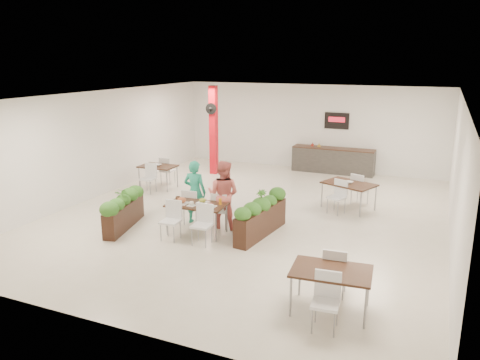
% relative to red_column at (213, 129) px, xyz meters
% --- Properties ---
extents(ground, '(12.00, 12.00, 0.00)m').
position_rel_red_column_xyz_m(ground, '(3.00, -3.79, -1.64)').
color(ground, beige).
rests_on(ground, ground).
extents(room_shell, '(10.10, 12.10, 3.22)m').
position_rel_red_column_xyz_m(room_shell, '(3.00, -3.79, 0.36)').
color(room_shell, white).
rests_on(room_shell, ground).
extents(red_column, '(0.40, 0.41, 3.20)m').
position_rel_red_column_xyz_m(red_column, '(0.00, 0.00, 0.00)').
color(red_column, red).
rests_on(red_column, ground).
extents(service_counter, '(3.00, 0.64, 2.20)m').
position_rel_red_column_xyz_m(service_counter, '(4.00, 1.86, -1.15)').
color(service_counter, '#2E2B28').
rests_on(service_counter, ground).
extents(main_table, '(1.45, 1.69, 0.92)m').
position_rel_red_column_xyz_m(main_table, '(2.34, -5.64, -1.01)').
color(main_table, black).
rests_on(main_table, ground).
extents(diner_man, '(0.62, 0.43, 1.65)m').
position_rel_red_column_xyz_m(diner_man, '(1.95, -4.99, -0.82)').
color(diner_man, '#249E7C').
rests_on(diner_man, ground).
extents(diner_woman, '(0.87, 0.70, 1.71)m').
position_rel_red_column_xyz_m(diner_woman, '(2.75, -4.99, -0.79)').
color(diner_woman, '#E06B63').
rests_on(diner_woman, ground).
extents(planter_left, '(0.77, 1.93, 1.03)m').
position_rel_red_column_xyz_m(planter_left, '(0.49, -6.02, -1.13)').
color(planter_left, black).
rests_on(planter_left, ground).
extents(planter_right, '(0.61, 2.15, 1.13)m').
position_rel_red_column_xyz_m(planter_right, '(3.82, -5.14, -1.12)').
color(planter_right, black).
rests_on(planter_right, ground).
extents(side_table_a, '(1.18, 1.63, 0.92)m').
position_rel_red_column_xyz_m(side_table_a, '(-0.78, -2.51, -1.02)').
color(side_table_a, black).
rests_on(side_table_a, ground).
extents(side_table_b, '(1.61, 1.66, 0.92)m').
position_rel_red_column_xyz_m(side_table_b, '(5.35, -2.25, -1.00)').
color(side_table_b, black).
rests_on(side_table_b, ground).
extents(side_table_c, '(1.38, 1.65, 0.92)m').
position_rel_red_column_xyz_m(side_table_c, '(6.14, -7.95, -1.01)').
color(side_table_c, black).
rests_on(side_table_c, ground).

